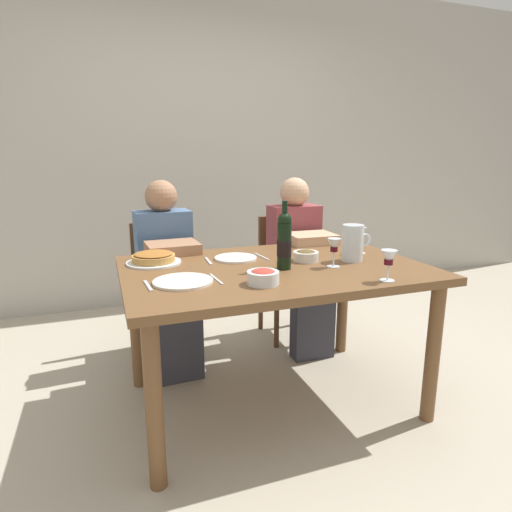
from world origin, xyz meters
TOP-DOWN VIEW (x-y plane):
  - ground_plane at (0.00, 0.00)m, footprint 8.00×8.00m
  - back_wall at (0.00, 1.92)m, footprint 8.00×0.10m
  - dining_table at (0.00, 0.00)m, footprint 1.50×1.00m
  - wine_bottle at (0.02, -0.07)m, footprint 0.07×0.07m
  - water_pitcher at (0.43, -0.04)m, footprint 0.17×0.11m
  - baked_tart at (-0.57, 0.26)m, footprint 0.28×0.28m
  - salad_bowl at (-0.17, -0.28)m, footprint 0.14×0.14m
  - olive_bowl at (0.20, 0.04)m, footprint 0.13×0.13m
  - wine_glass_left_diner at (0.37, -0.42)m, footprint 0.07×0.07m
  - wine_glass_right_diner at (0.27, -0.12)m, footprint 0.07×0.07m
  - wine_glass_centre at (0.56, 0.10)m, footprint 0.06×0.06m
  - dinner_plate_left_setting at (-0.14, 0.20)m, footprint 0.23×0.23m
  - dinner_plate_right_setting at (-0.49, -0.14)m, footprint 0.26×0.26m
  - fork_left_setting at (-0.29, 0.20)m, footprint 0.02×0.16m
  - knife_left_setting at (0.01, 0.20)m, footprint 0.03×0.18m
  - knife_right_setting at (-0.34, -0.14)m, footprint 0.02×0.18m
  - spoon_right_setting at (-0.64, -0.14)m, footprint 0.03×0.16m
  - chair_left at (-0.45, 0.87)m, footprint 0.42×0.42m
  - diner_left at (-0.44, 0.64)m, footprint 0.35×0.51m
  - chair_right at (0.45, 0.86)m, footprint 0.41×0.41m
  - diner_right at (0.45, 0.63)m, footprint 0.35×0.51m

SIDE VIEW (x-z plane):
  - ground_plane at x=0.00m, z-range 0.00..0.00m
  - chair_left at x=-0.45m, z-range 0.06..0.93m
  - chair_right at x=0.45m, z-range 0.06..0.93m
  - diner_left at x=-0.44m, z-range 0.04..1.20m
  - diner_right at x=0.45m, z-range 0.04..1.20m
  - dining_table at x=0.00m, z-range 0.29..1.05m
  - fork_left_setting at x=-0.29m, z-range 0.76..0.76m
  - knife_left_setting at x=0.01m, z-range 0.76..0.76m
  - knife_right_setting at x=-0.34m, z-range 0.76..0.76m
  - spoon_right_setting at x=-0.64m, z-range 0.76..0.76m
  - dinner_plate_left_setting at x=-0.14m, z-range 0.76..0.77m
  - dinner_plate_right_setting at x=-0.49m, z-range 0.76..0.77m
  - baked_tart at x=-0.57m, z-range 0.76..0.82m
  - olive_bowl at x=0.20m, z-range 0.76..0.82m
  - salad_bowl at x=-0.17m, z-range 0.76..0.83m
  - water_pitcher at x=0.43m, z-range 0.75..0.94m
  - wine_glass_left_diner at x=0.37m, z-range 0.79..0.93m
  - wine_glass_right_diner at x=0.27m, z-range 0.79..0.94m
  - wine_glass_centre at x=0.56m, z-range 0.79..0.94m
  - wine_bottle at x=0.02m, z-range 0.73..1.07m
  - back_wall at x=0.00m, z-range 0.00..2.80m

